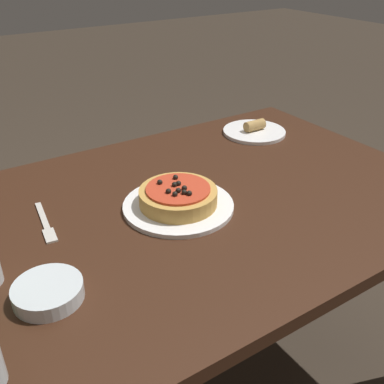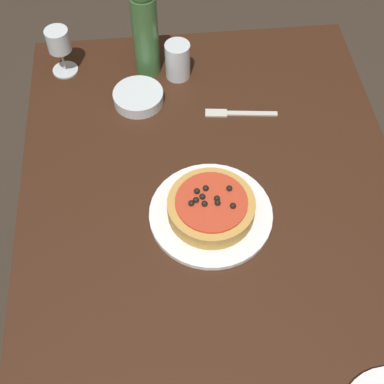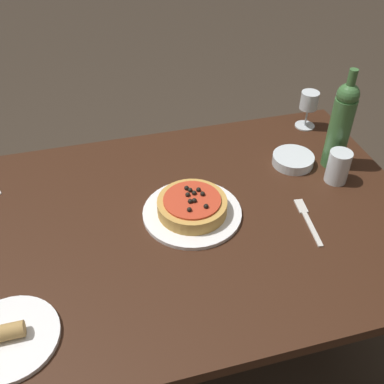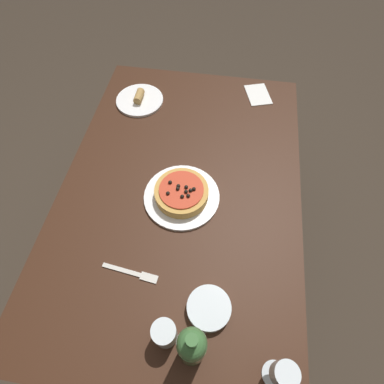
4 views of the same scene
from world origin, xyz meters
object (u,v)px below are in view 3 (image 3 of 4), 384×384
dining_table (179,240)px  side_bowl (293,160)px  fork (307,219)px  pizza (192,205)px  side_plate (9,337)px  wine_bottle (341,124)px  dinner_plate (192,213)px  wine_glass (309,103)px  water_cup (338,167)px

dining_table → side_bowl: (-0.43, -0.16, 0.10)m
dining_table → fork: fork is taller
pizza → side_plate: size_ratio=0.90×
dining_table → wine_bottle: size_ratio=4.20×
dinner_plate → wine_bottle: wine_bottle is taller
pizza → wine_bottle: size_ratio=0.60×
wine_glass → side_bowl: wine_glass is taller
water_cup → dining_table: bearing=5.3°
pizza → side_bowl: 0.41m
water_cup → side_bowl: bearing=-51.0°
pizza → side_plate: 0.57m
side_bowl → fork: 0.27m
fork → dining_table: bearing=82.0°
dinner_plate → wine_glass: wine_glass is taller
dining_table → water_cup: bearing=-174.7°
wine_glass → side_plate: wine_glass is taller
wine_glass → fork: 0.51m
dinner_plate → water_cup: 0.48m
water_cup → wine_glass: bearing=-98.9°
wine_glass → wine_bottle: 0.24m
dinner_plate → wine_glass: (-0.53, -0.35, 0.09)m
dinner_plate → water_cup: size_ratio=2.70×
dining_table → dinner_plate: 0.10m
wine_bottle → fork: bearing=48.7°
side_bowl → pizza: bearing=21.4°
water_cup → fork: water_cup is taller
dining_table → wine_glass: bearing=-147.3°
water_cup → side_plate: water_cup is taller
dining_table → side_plate: 0.54m
wine_bottle → side_plate: size_ratio=1.51×
dining_table → side_plate: size_ratio=6.33×
pizza → water_cup: (-0.48, -0.04, 0.02)m
wine_glass → side_bowl: size_ratio=1.02×
wine_bottle → water_cup: bearing=69.3°
side_plate → fork: bearing=-167.3°
wine_glass → fork: size_ratio=0.72×
dinner_plate → wine_glass: 0.64m
pizza → wine_bottle: bearing=-166.9°
dinner_plate → side_plate: side_plate is taller
dining_table → wine_glass: 0.70m
pizza → fork: size_ratio=1.04×
dinner_plate → water_cup: (-0.48, -0.04, 0.05)m
dinner_plate → wine_bottle: 0.54m
dining_table → pizza: bearing=-163.7°
dinner_plate → pizza: 0.03m
dinner_plate → wine_glass: size_ratio=2.06×
wine_bottle → fork: (0.20, 0.22, -0.15)m
side_plate → water_cup: bearing=-161.6°
fork → side_plate: bearing=109.5°
dining_table → dinner_plate: bearing=-163.7°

